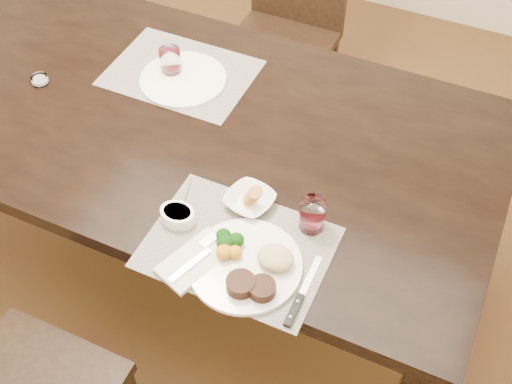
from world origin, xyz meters
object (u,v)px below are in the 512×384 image
at_px(chair_far, 288,21).
at_px(dinner_plate, 249,266).
at_px(wine_glass_near, 312,216).
at_px(far_plate, 183,79).
at_px(steak_knife, 298,302).
at_px(cracker_bowl, 250,200).

distance_m(chair_far, dinner_plate, 1.45).
bearing_deg(wine_glass_near, dinner_plate, -115.13).
relative_size(dinner_plate, far_plate, 1.03).
bearing_deg(wine_glass_near, chair_far, 115.01).
bearing_deg(dinner_plate, steak_knife, 4.61).
bearing_deg(far_plate, dinner_plate, -48.72).
distance_m(dinner_plate, cracker_bowl, 0.21).
distance_m(steak_knife, wine_glass_near, 0.24).
relative_size(cracker_bowl, far_plate, 0.54).
xyz_separation_m(dinner_plate, wine_glass_near, (0.09, 0.19, 0.03)).
distance_m(dinner_plate, steak_knife, 0.15).
xyz_separation_m(dinner_plate, cracker_bowl, (-0.09, 0.19, 0.00)).
height_order(steak_knife, cracker_bowl, cracker_bowl).
relative_size(dinner_plate, wine_glass_near, 3.08).
xyz_separation_m(steak_knife, cracker_bowl, (-0.23, 0.23, 0.01)).
xyz_separation_m(steak_knife, wine_glass_near, (-0.06, 0.23, 0.04)).
height_order(cracker_bowl, wine_glass_near, wine_glass_near).
relative_size(dinner_plate, steak_knife, 1.32).
relative_size(chair_far, steak_knife, 4.17).
xyz_separation_m(chair_far, steak_knife, (0.60, -1.39, 0.26)).
distance_m(cracker_bowl, wine_glass_near, 0.18).
height_order(steak_knife, far_plate, same).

